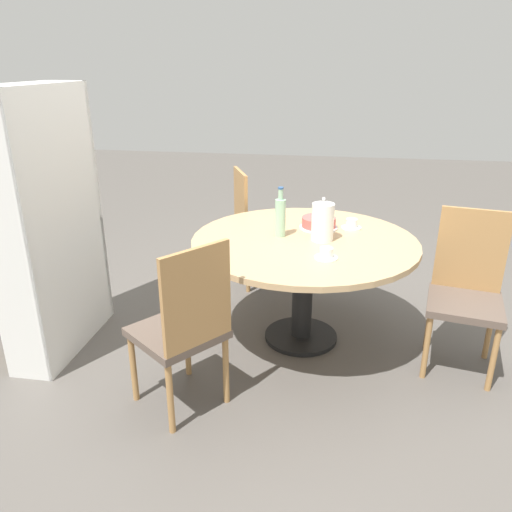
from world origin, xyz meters
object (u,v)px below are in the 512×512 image
at_px(water_bottle, 280,217).
at_px(cup_b, 326,254).
at_px(cup_a, 352,224).
at_px(coffee_pot, 323,221).
at_px(chair_a, 256,226).
at_px(chair_c, 466,289).
at_px(cake_main, 319,223).
at_px(bookshelf, 54,235).
at_px(chair_b, 184,326).

height_order(water_bottle, cup_b, water_bottle).
bearing_deg(cup_a, water_bottle, 117.69).
distance_m(coffee_pot, water_bottle, 0.27).
height_order(chair_a, chair_c, same).
height_order(water_bottle, cup_a, water_bottle).
bearing_deg(cake_main, coffee_pot, -172.16).
bearing_deg(coffee_pot, bookshelf, 100.37).
relative_size(chair_a, cup_b, 7.16).
bearing_deg(chair_b, bookshelf, -80.17).
xyz_separation_m(water_bottle, cup_a, (0.24, -0.46, -0.11)).
distance_m(chair_a, coffee_pot, 1.10).
bearing_deg(chair_b, chair_c, 152.38).
relative_size(chair_c, coffee_pot, 3.47).
xyz_separation_m(chair_c, cup_a, (0.40, 0.69, 0.24)).
xyz_separation_m(chair_c, cake_main, (0.36, 0.91, 0.25)).
bearing_deg(coffee_pot, cake_main, 7.84).
height_order(chair_a, bookshelf, bookshelf).
distance_m(chair_b, chair_c, 1.69).
bearing_deg(cup_a, cup_b, 165.44).
xyz_separation_m(cup_a, cup_b, (-0.58, 0.15, 0.00)).
bearing_deg(chair_c, cup_a, 161.31).
distance_m(chair_b, water_bottle, 1.00).
height_order(chair_b, bookshelf, bookshelf).
bearing_deg(bookshelf, cake_main, 108.27).
bearing_deg(chair_c, chair_b, -144.32).
relative_size(coffee_pot, cake_main, 1.09).
distance_m(cup_a, cup_b, 0.60).
distance_m(chair_b, cup_a, 1.41).
relative_size(chair_b, chair_c, 1.00).
bearing_deg(coffee_pot, chair_c, -98.34).
bearing_deg(water_bottle, chair_b, 155.29).
xyz_separation_m(chair_a, chair_b, (-1.70, 0.10, 0.00)).
bearing_deg(coffee_pot, water_bottle, 84.03).
height_order(chair_c, cup_b, chair_c).
height_order(chair_b, cake_main, chair_b).
height_order(chair_c, cup_a, chair_c).
bearing_deg(chair_a, cup_b, -176.57).
distance_m(coffee_pot, cup_a, 0.34).
relative_size(coffee_pot, water_bottle, 0.86).
bearing_deg(cup_a, chair_b, 142.16).
relative_size(chair_c, water_bottle, 2.99).
xyz_separation_m(chair_b, chair_c, (0.70, -1.54, 0.00)).
height_order(chair_a, cake_main, chair_a).
xyz_separation_m(chair_a, cup_b, (-1.19, -0.60, 0.24)).
height_order(coffee_pot, cake_main, coffee_pot).
relative_size(cake_main, cup_a, 1.90).
bearing_deg(cake_main, cup_a, -80.54).
bearing_deg(chair_b, cup_b, 164.17).
relative_size(chair_a, coffee_pot, 3.47).
bearing_deg(chair_c, water_bottle, -176.52).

